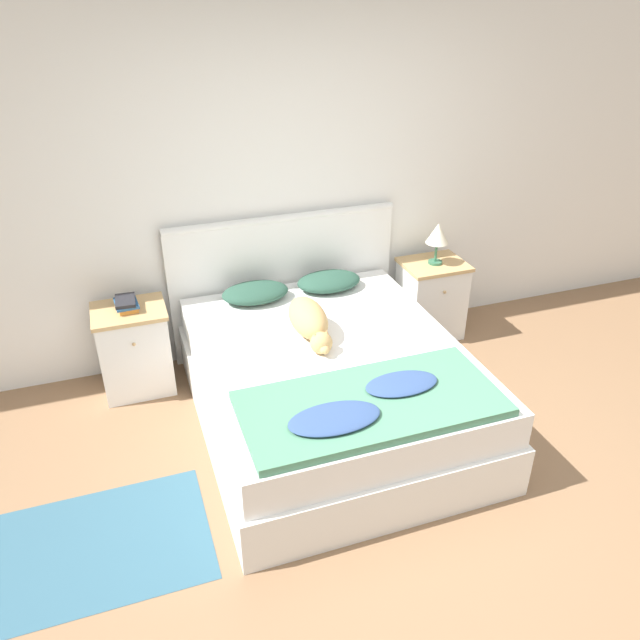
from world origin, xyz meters
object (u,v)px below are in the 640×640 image
nightstand_left (135,349)px  pillow_right (329,281)px  bed (330,386)px  dog (309,320)px  table_lamp (438,235)px  pillow_left (255,293)px  nightstand_right (431,299)px  book_stack (126,304)px

nightstand_left → pillow_right: pillow_right is taller
bed → dog: bearing=107.5°
pillow_right → dog: bearing=-120.6°
table_lamp → dog: bearing=-154.5°
pillow_left → pillow_right: size_ratio=1.00×
pillow_right → dog: (-0.35, -0.59, 0.04)m
bed → nightstand_left: 1.43m
bed → pillow_left: 0.92m
bed → nightstand_right: nightstand_right is taller
nightstand_right → bed: bearing=-145.0°
bed → table_lamp: size_ratio=6.18×
nightstand_right → table_lamp: size_ratio=1.93×
nightstand_right → book_stack: bearing=179.7°
nightstand_right → dog: bearing=-154.1°
bed → nightstand_left: nightstand_left is taller
table_lamp → pillow_right: bearing=179.9°
nightstand_left → dog: (1.10, -0.60, 0.35)m
bed → nightstand_left: size_ratio=3.20×
table_lamp → nightstand_right: bearing=90.0°
book_stack → nightstand_left: bearing=-77.3°
nightstand_left → table_lamp: size_ratio=1.93×
nightstand_left → table_lamp: 2.40m
pillow_right → book_stack: bearing=179.2°
nightstand_right → pillow_right: (-0.89, -0.01, 0.30)m
nightstand_left → nightstand_right: (2.34, 0.00, 0.00)m
pillow_left → dog: bearing=-70.2°
nightstand_right → table_lamp: table_lamp is taller
bed → pillow_left: size_ratio=4.23×
pillow_left → nightstand_left: bearing=179.5°
nightstand_right → dog: (-1.24, -0.60, 0.35)m
bed → pillow_right: bearing=70.8°
nightstand_right → pillow_right: bearing=-179.5°
nightstand_left → table_lamp: (2.34, -0.01, 0.56)m
nightstand_left → bed: bearing=-35.0°
nightstand_left → pillow_right: (1.45, -0.01, 0.30)m
pillow_left → bed: bearing=-70.8°
bed → nightstand_right: size_ratio=3.20×
pillow_left → pillow_right: same height
bed → nightstand_right: 1.43m
table_lamp → book_stack: bearing=179.4°
nightstand_right → pillow_left: 1.48m
bed → book_stack: size_ratio=9.52×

